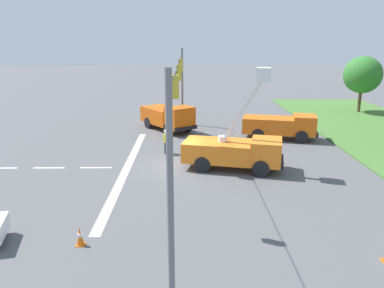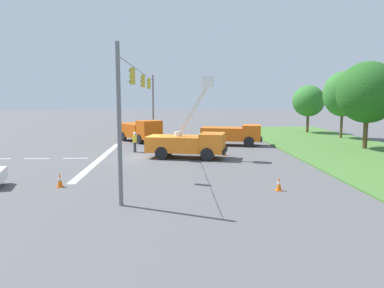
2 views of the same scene
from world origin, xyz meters
name	(u,v)px [view 2 (image 2 of 2)]	position (x,y,z in m)	size (l,w,h in m)	color
ground_plane	(144,158)	(0.00, 0.00, 0.00)	(200.00, 200.00, 0.00)	#565659
grass_verge	(366,155)	(0.00, 18.00, 0.05)	(56.00, 12.00, 0.10)	#477533
lane_markings	(82,158)	(0.00, -4.88, 0.00)	(17.60, 15.25, 0.01)	silver
signal_gantry	(143,102)	(0.07, 0.00, 4.43)	(26.20, 0.33, 7.20)	slate
tree_far_west	(308,101)	(-18.83, 19.87, 4.21)	(4.19, 4.10, 6.24)	brown
tree_west	(343,94)	(-12.42, 21.50, 5.07)	(4.37, 4.39, 7.63)	brown
tree_centre	(368,92)	(-3.74, 19.82, 5.18)	(5.38, 5.47, 7.96)	brown
utility_truck_bucket_lift	(188,142)	(0.26, 3.47, 1.29)	(3.85, 6.62, 6.34)	orange
utility_truck_support_near	(232,134)	(-7.17, 8.13, 1.14)	(3.56, 6.33, 2.05)	orange
utility_truck_support_far	(140,130)	(-10.44, -1.26, 1.24)	(6.11, 5.33, 2.36)	#D6560F
road_worker	(135,141)	(-3.10, -1.07, 1.00)	(0.63, 0.33, 1.77)	#383842
traffic_cone_foreground_left	(224,150)	(-0.88, 6.51, 0.41)	(0.36, 0.36, 0.82)	orange
traffic_cone_foreground_right	(279,184)	(10.72, 7.82, 0.35)	(0.36, 0.36, 0.72)	orange
traffic_cone_mid_left	(60,180)	(9.41, -3.78, 0.38)	(0.36, 0.36, 0.77)	orange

